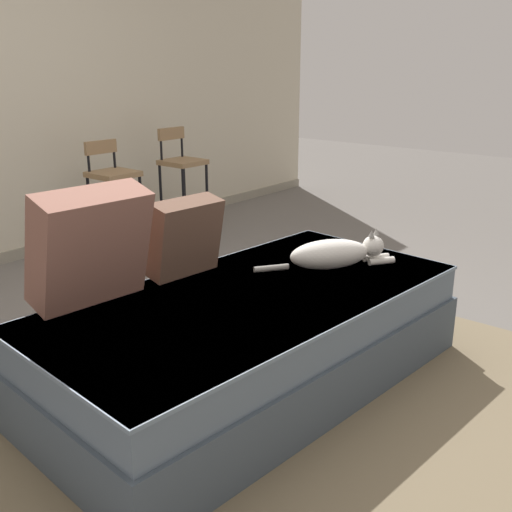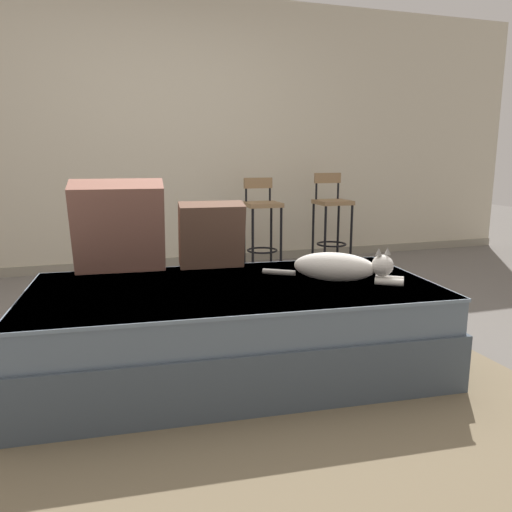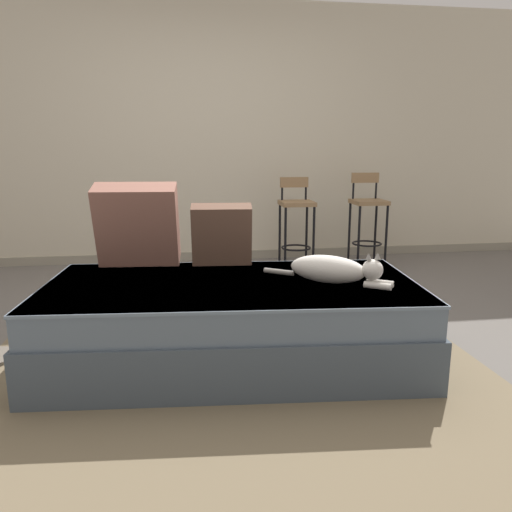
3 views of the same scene
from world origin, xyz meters
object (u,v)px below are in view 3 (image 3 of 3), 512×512
Objects in this scene: throw_pillow_middle at (222,234)px; bar_stool_near_window at (296,216)px; cat at (333,269)px; throw_pillow_corner at (138,225)px; bar_stool_by_doorway at (368,213)px; couch at (232,321)px.

bar_stool_near_window reaches higher than throw_pillow_middle.
throw_pillow_middle is 1.90m from bar_stool_near_window.
bar_stool_near_window is at bearing 82.09° from cat.
bar_stool_near_window is (0.87, 1.68, -0.13)m from throw_pillow_middle.
bar_stool_near_window is (1.37, 1.64, -0.19)m from throw_pillow_corner.
bar_stool_by_doorway is (2.10, 1.64, -0.18)m from throw_pillow_corner.
throw_pillow_corner reaches higher than throw_pillow_middle.
throw_pillow_corner is at bearing -142.06° from bar_stool_by_doorway.
cat is (1.07, -0.55, -0.18)m from throw_pillow_corner.
couch is at bearing -40.75° from throw_pillow_corner.
couch is 2.28m from bar_stool_near_window.
cat is 0.71× the size of bar_stool_near_window.
throw_pillow_corner reaches higher than cat.
bar_stool_near_window reaches higher than cat.
bar_stool_by_doorway is at bearing 46.52° from throw_pillow_middle.
throw_pillow_middle reaches higher than couch.
throw_pillow_corner is (-0.53, 0.45, 0.49)m from couch.
throw_pillow_corner is 1.34× the size of throw_pillow_middle.
cat is at bearing -42.42° from throw_pillow_middle.
throw_pillow_corner is 0.52m from throw_pillow_middle.
bar_stool_near_window is at bearing 67.98° from couch.
throw_pillow_corner is 2.67m from bar_stool_by_doorway.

